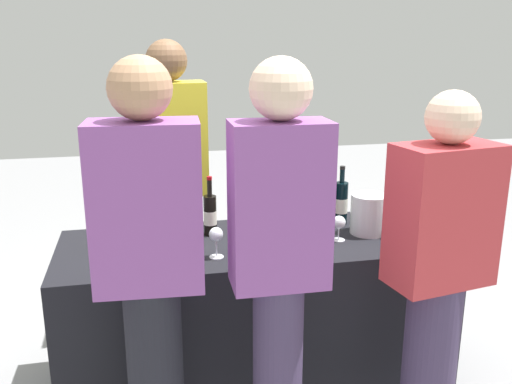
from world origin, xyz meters
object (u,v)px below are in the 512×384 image
wine_bottle_2 (258,208)px  server_pouring (171,179)px  wine_glass_1 (216,236)px  wine_glass_2 (272,229)px  wine_bottle_3 (283,210)px  wine_glass_4 (339,223)px  wine_bottle_4 (308,207)px  wine_glass_0 (131,243)px  wine_glass_3 (290,229)px  guest_1 (279,260)px  guest_0 (150,265)px  wine_bottle_7 (395,206)px  guest_2 (438,268)px  wine_glass_5 (394,218)px  wine_bottle_6 (341,203)px  wine_bottle_0 (118,220)px  wine_bottle_1 (210,214)px  wine_bottle_5 (325,205)px  ice_bucket (369,214)px

wine_bottle_2 → server_pouring: size_ratio=0.19×
wine_glass_1 → wine_glass_2: wine_glass_1 is taller
wine_bottle_3 → wine_glass_4: (0.24, -0.17, -0.03)m
wine_bottle_4 → wine_glass_0: 0.94m
wine_glass_3 → guest_1: (-0.19, -0.52, 0.07)m
guest_1 → guest_0: bearing=171.8°
wine_bottle_2 → wine_glass_4: 0.43m
wine_bottle_3 → wine_bottle_7: wine_bottle_3 is taller
guest_2 → guest_0: bearing=167.0°
wine_bottle_4 → wine_glass_5: (0.38, -0.22, -0.02)m
wine_bottle_6 → wine_glass_0: wine_bottle_6 is taller
wine_bottle_3 → guest_1: 0.77m
wine_bottle_0 → wine_bottle_1: (0.45, 0.04, -0.01)m
wine_glass_0 → server_pouring: 0.82m
wine_bottle_0 → wine_glass_5: (1.35, -0.19, -0.02)m
wine_bottle_1 → wine_glass_4: size_ratio=2.39×
wine_glass_5 → server_pouring: size_ratio=0.08×
wine_bottle_3 → wine_glass_3: bearing=-96.0°
wine_bottle_2 → wine_bottle_6: 0.46m
wine_bottle_0 → wine_glass_2: size_ratio=2.31×
wine_bottle_5 → guest_1: size_ratio=0.19×
wine_bottle_3 → wine_glass_5: 0.56m
wine_bottle_0 → server_pouring: bearing=61.2°
wine_bottle_3 → wine_glass_0: bearing=-161.9°
wine_bottle_3 → guest_0: size_ratio=0.20×
wine_bottle_5 → wine_glass_4: 0.24m
wine_bottle_0 → guest_1: (0.61, -0.74, 0.05)m
wine_glass_1 → guest_1: bearing=-70.1°
wine_bottle_3 → wine_glass_3: wine_bottle_3 is taller
wine_bottle_5 → wine_glass_0: size_ratio=2.37×
wine_bottle_0 → guest_2: 1.48m
wine_bottle_5 → wine_glass_2: size_ratio=2.20×
guest_0 → guest_2: bearing=0.7°
wine_bottle_4 → wine_glass_1: bearing=-150.6°
wine_bottle_0 → wine_bottle_4: (0.96, 0.03, -0.00)m
wine_bottle_2 → ice_bucket: size_ratio=1.62×
wine_glass_5 → guest_2: 0.55m
guest_1 → server_pouring: bearing=105.0°
wine_glass_4 → server_pouring: 1.05m
wine_bottle_3 → wine_glass_3: (-0.02, -0.22, -0.03)m
wine_glass_3 → ice_bucket: ice_bucket is taller
wine_glass_5 → guest_1: 0.92m
wine_bottle_7 → guest_1: bearing=-138.5°
wine_bottle_0 → server_pouring: (0.29, 0.53, 0.06)m
wine_bottle_6 → guest_0: (-1.02, -0.74, 0.04)m
wine_glass_4 → wine_glass_5: wine_glass_5 is taller
server_pouring → guest_1: bearing=102.9°
wine_bottle_6 → wine_bottle_4: bearing=-168.9°
wine_glass_2 → ice_bucket: size_ratio=0.70×
wine_bottle_6 → wine_bottle_7: (0.27, -0.09, -0.01)m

